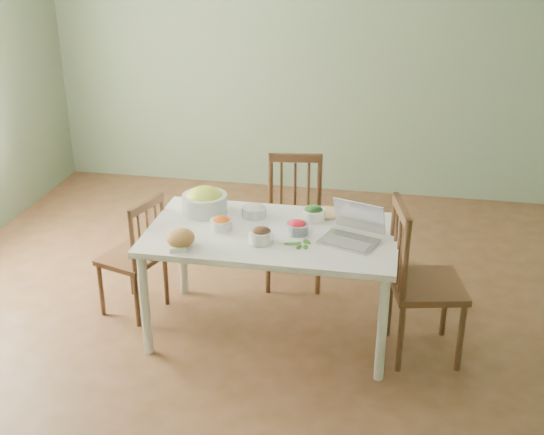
% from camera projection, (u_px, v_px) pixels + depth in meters
% --- Properties ---
extents(floor, '(5.00, 5.00, 0.00)m').
position_uv_depth(floor, '(248.00, 314.00, 5.03)').
color(floor, '#56361D').
rests_on(floor, ground).
extents(wall_back, '(5.00, 0.00, 2.70)m').
position_uv_depth(wall_back, '(303.00, 56.00, 6.72)').
color(wall_back, gray).
rests_on(wall_back, ground).
extents(wall_front, '(5.00, 0.00, 2.70)m').
position_uv_depth(wall_front, '(71.00, 362.00, 2.24)').
color(wall_front, gray).
rests_on(wall_front, ground).
extents(dining_table, '(1.61, 0.90, 0.75)m').
position_uv_depth(dining_table, '(272.00, 283.00, 4.67)').
color(dining_table, white).
rests_on(dining_table, floor).
extents(chair_far, '(0.48, 0.47, 0.98)m').
position_uv_depth(chair_far, '(294.00, 224.00, 5.26)').
color(chair_far, '#3D1E0D').
rests_on(chair_far, floor).
extents(chair_left, '(0.47, 0.48, 0.88)m').
position_uv_depth(chair_left, '(131.00, 255.00, 4.91)').
color(chair_left, '#3D1E0D').
rests_on(chair_left, floor).
extents(chair_right, '(0.52, 0.54, 1.04)m').
position_uv_depth(chair_right, '(427.00, 282.00, 4.40)').
color(chair_right, '#3D1E0D').
rests_on(chair_right, floor).
extents(bread_boule, '(0.22, 0.22, 0.11)m').
position_uv_depth(bread_boule, '(181.00, 238.00, 4.31)').
color(bread_boule, '#A86B38').
rests_on(bread_boule, dining_table).
extents(butter_stick, '(0.11, 0.06, 0.03)m').
position_uv_depth(butter_stick, '(178.00, 250.00, 4.25)').
color(butter_stick, white).
rests_on(butter_stick, dining_table).
extents(bowl_squash, '(0.32, 0.32, 0.18)m').
position_uv_depth(bowl_squash, '(205.00, 201.00, 4.76)').
color(bowl_squash, yellow).
rests_on(bowl_squash, dining_table).
extents(bowl_carrot, '(0.18, 0.18, 0.08)m').
position_uv_depth(bowl_carrot, '(221.00, 223.00, 4.55)').
color(bowl_carrot, '#DF6300').
rests_on(bowl_carrot, dining_table).
extents(bowl_onion, '(0.17, 0.17, 0.09)m').
position_uv_depth(bowl_onion, '(254.00, 210.00, 4.72)').
color(bowl_onion, silver).
rests_on(bowl_onion, dining_table).
extents(bowl_mushroom, '(0.19, 0.19, 0.10)m').
position_uv_depth(bowl_mushroom, '(261.00, 235.00, 4.36)').
color(bowl_mushroom, black).
rests_on(bowl_mushroom, dining_table).
extents(bowl_redpep, '(0.16, 0.16, 0.09)m').
position_uv_depth(bowl_redpep, '(297.00, 227.00, 4.48)').
color(bowl_redpep, red).
rests_on(bowl_redpep, dining_table).
extents(bowl_broccoli, '(0.16, 0.16, 0.10)m').
position_uv_depth(bowl_broccoli, '(314.00, 213.00, 4.68)').
color(bowl_broccoli, '#1E511D').
rests_on(bowl_broccoli, dining_table).
extents(flatbread, '(0.25, 0.25, 0.02)m').
position_uv_depth(flatbread, '(325.00, 213.00, 4.77)').
color(flatbread, '#C3B188').
rests_on(flatbread, dining_table).
extents(basil_bunch, '(0.19, 0.19, 0.02)m').
position_uv_depth(basil_bunch, '(297.00, 243.00, 4.35)').
color(basil_bunch, '#194F0D').
rests_on(basil_bunch, dining_table).
extents(laptop, '(0.42, 0.40, 0.23)m').
position_uv_depth(laptop, '(349.00, 226.00, 4.33)').
color(laptop, '#BCBCC2').
rests_on(laptop, dining_table).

